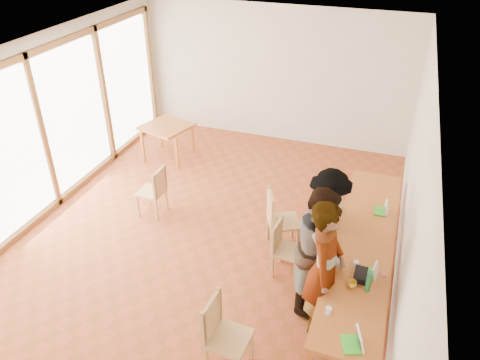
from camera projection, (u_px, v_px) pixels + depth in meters
The scene contains 24 objects.
ground at pixel (207, 237), 7.78m from camera, with size 8.00×8.00×0.00m, color #A74728.
wall_back at pixel (275, 75), 10.22m from camera, with size 6.00×0.10×3.00m, color beige.
wall_right at pixel (413, 194), 6.15m from camera, with size 0.10×8.00×3.00m, color beige.
window_wall at pixel (41, 130), 7.83m from camera, with size 0.10×8.00×3.00m, color white.
ceiling at pixel (198, 57), 6.21m from camera, with size 6.00×8.00×0.04m, color white.
communal_table at pixel (363, 246), 6.48m from camera, with size 0.80×4.00×0.75m.
side_table at pixel (167, 129), 9.82m from camera, with size 0.90×0.90×0.75m.
chair_near at pixel (220, 328), 5.35m from camera, with size 0.50×0.50×0.54m.
chair_mid at pixel (282, 243), 6.80m from camera, with size 0.44×0.44×0.46m.
chair_far at pixel (277, 215), 7.24m from camera, with size 0.63×0.63×0.54m.
chair_empty at pixel (328, 197), 7.87m from camera, with size 0.49×0.49×0.45m.
chair_spare at pixel (155, 187), 8.05m from camera, with size 0.44×0.44×0.49m.
person_near at pixel (324, 268), 5.71m from camera, with size 0.70×0.46×1.91m, color gray.
person_mid at pixel (321, 249), 6.09m from camera, with size 0.89×0.70×1.84m, color gray.
person_far at pixel (327, 220), 6.78m from camera, with size 1.07×0.61×1.65m, color gray.
laptop_near at pixel (355, 342), 4.95m from camera, with size 0.28×0.30×0.21m.
laptop_mid at pixel (372, 272), 5.88m from camera, with size 0.22×0.24×0.18m.
laptop_far at pixel (383, 210), 7.05m from camera, with size 0.21×0.24×0.19m.
yellow_mug at pixel (352, 284), 5.71m from camera, with size 0.11×0.11×0.09m, color gold.
green_bottle at pixel (369, 282), 5.61m from camera, with size 0.07×0.07×0.28m, color #1E7B49.
clear_glass at pixel (329, 311), 5.34m from camera, with size 0.07×0.07×0.09m, color silver.
condiment_cup at pixel (356, 263), 6.05m from camera, with size 0.08×0.08×0.06m, color white.
pink_phone at pixel (384, 274), 5.92m from camera, with size 0.05×0.10×0.01m, color #D7465C.
black_pouch at pixel (360, 275), 5.85m from camera, with size 0.16×0.26×0.09m, color black.
Camera 1 is at (2.55, -5.62, 4.85)m, focal length 35.00 mm.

